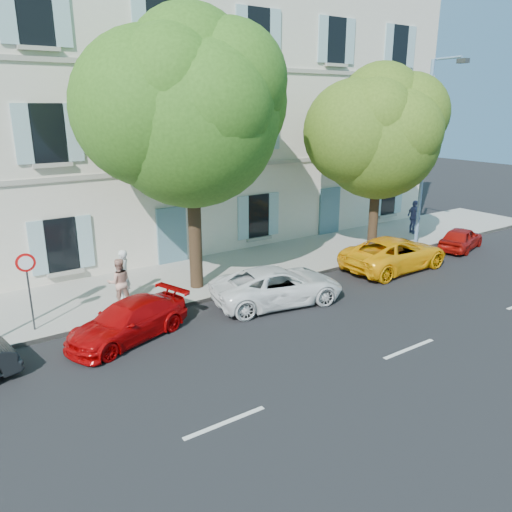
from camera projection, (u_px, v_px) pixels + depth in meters
ground at (315, 304)px, 17.12m from camera, size 90.00×90.00×0.00m
sidewalk at (245, 268)px, 20.62m from camera, size 36.00×4.50×0.15m
kerb at (276, 283)px, 18.90m from camera, size 36.00×0.16×0.16m
building at (177, 117)px, 23.43m from camera, size 28.00×7.00×12.00m
car_red_coupe at (128, 321)px, 14.42m from camera, size 4.13×2.70×1.11m
car_white_coupe at (278, 285)px, 17.02m from camera, size 4.88×2.92×1.27m
car_yellow_supercar at (395, 253)px, 20.54m from camera, size 4.88×2.31×1.35m
car_red_hatchback at (461, 238)px, 23.34m from camera, size 3.41×2.12×1.08m
tree_left at (191, 119)px, 16.59m from camera, size 5.96×5.96×9.25m
tree_right at (379, 139)px, 20.95m from camera, size 5.07×5.07×7.80m
road_sign at (27, 275)px, 14.31m from camera, size 0.55×0.11×2.37m
street_lamp at (428, 144)px, 22.16m from camera, size 0.32×1.77×8.29m
pedestrian_a at (123, 274)px, 16.97m from camera, size 0.75×0.70×1.73m
pedestrian_b at (119, 282)px, 16.42m from camera, size 0.89×0.75×1.61m
pedestrian_c at (414, 217)px, 25.58m from camera, size 0.70×1.09×1.72m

